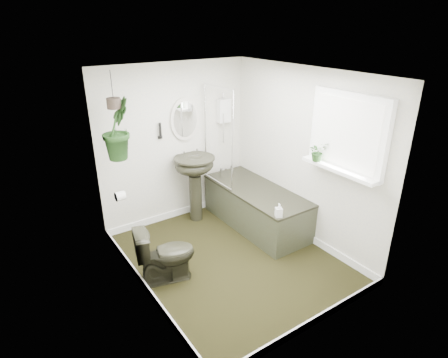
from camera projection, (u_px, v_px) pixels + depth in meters
floor at (231, 259)px, 4.78m from camera, size 2.30×2.80×0.02m
ceiling at (232, 72)px, 3.86m from camera, size 2.30×2.80×0.02m
wall_back at (175, 144)px, 5.40m from camera, size 2.30×0.02×2.30m
wall_front at (324, 227)px, 3.25m from camera, size 2.30×0.02×2.30m
wall_left at (136, 200)px, 3.73m from camera, size 0.02×2.80×2.30m
wall_right at (303, 156)px, 4.92m from camera, size 0.02×2.80×2.30m
skirting at (231, 255)px, 4.76m from camera, size 2.30×2.80×0.10m
bathtub at (256, 207)px, 5.45m from camera, size 0.72×1.72×0.58m
bath_screen at (218, 137)px, 5.27m from camera, size 0.04×0.72×1.40m
shower_box at (224, 111)px, 5.60m from camera, size 0.20×0.10×0.35m
oval_mirror at (185, 119)px, 5.31m from camera, size 0.46×0.03×0.62m
wall_sconce at (160, 131)px, 5.13m from camera, size 0.04×0.04×0.22m
toilet_roll_holder at (120, 196)px, 4.39m from camera, size 0.11×0.11×0.11m
window_recess at (348, 133)px, 4.15m from camera, size 0.08×1.00×0.90m
window_sill at (339, 169)px, 4.28m from camera, size 0.18×1.00×0.04m
window_blinds at (345, 133)px, 4.13m from camera, size 0.01×0.86×0.76m
toilet at (165, 254)px, 4.27m from camera, size 0.74×0.53×0.68m
pedestal_sink at (195, 189)px, 5.53m from camera, size 0.67×0.60×1.00m
sill_plant at (318, 152)px, 4.43m from camera, size 0.24×0.22×0.23m
hanging_plant at (117, 129)px, 4.36m from camera, size 0.50×0.51×0.72m
soap_bottle at (279, 210)px, 4.55m from camera, size 0.11×0.11×0.18m
hanging_pot at (114, 103)px, 4.24m from camera, size 0.16×0.16×0.12m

